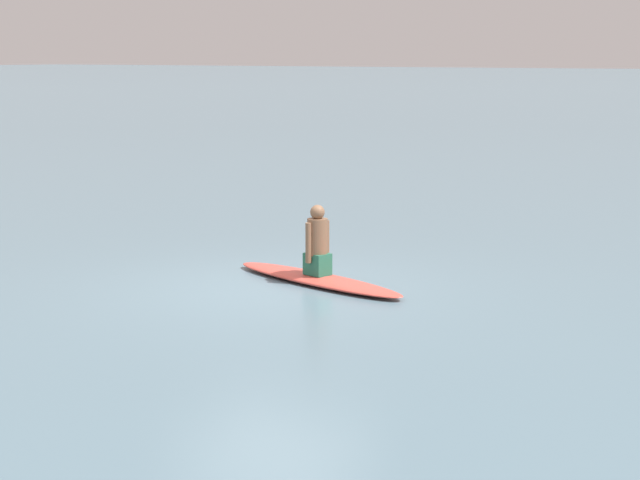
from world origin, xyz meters
TOP-DOWN VIEW (x-y plane):
  - ground_plane at (0.00, 0.00)m, footprint 400.00×400.00m
  - surfboard at (0.61, -0.34)m, footprint 1.45×3.22m
  - person_paddler at (0.61, -0.34)m, footprint 0.43×0.38m

SIDE VIEW (x-z plane):
  - ground_plane at x=0.00m, z-range 0.00..0.00m
  - surfboard at x=0.61m, z-range 0.00..0.12m
  - person_paddler at x=0.61m, z-range 0.08..1.06m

